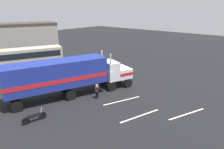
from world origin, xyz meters
TOP-DOWN VIEW (x-y plane):
  - ground_plane at (0.00, 0.00)m, footprint 120.00×120.00m
  - lane_stripe_near at (-2.27, -3.50)m, footprint 4.16×1.75m
  - lane_stripe_mid at (-3.66, -6.65)m, footprint 4.25×1.46m
  - lane_stripe_far at (-0.54, -9.77)m, footprint 4.15×1.78m
  - semi_truck at (-5.13, 1.77)m, footprint 14.14×7.26m
  - person_bystander at (-3.54, -1.07)m, footprint 0.37×0.48m
  - parked_bus at (-3.38, 14.64)m, footprint 11.15×6.53m
  - motorcycle at (-10.38, -0.26)m, footprint 2.10×0.47m
  - building_backdrop at (-1.64, 28.06)m, footprint 22.69×13.23m

SIDE VIEW (x-z plane):
  - ground_plane at x=0.00m, z-range 0.00..0.00m
  - lane_stripe_near at x=-2.27m, z-range 0.00..0.01m
  - lane_stripe_mid at x=-3.66m, z-range 0.00..0.01m
  - lane_stripe_far at x=-0.54m, z-range 0.00..0.01m
  - motorcycle at x=-10.38m, z-range -0.08..1.04m
  - person_bystander at x=-3.54m, z-range 0.08..1.71m
  - parked_bus at x=-3.38m, z-range 0.37..3.77m
  - semi_truck at x=-5.13m, z-range 0.27..4.77m
  - building_backdrop at x=-1.64m, z-range 0.22..6.55m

